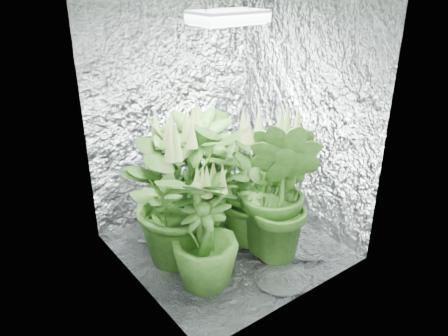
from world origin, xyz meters
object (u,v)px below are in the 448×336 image
object	(u,v)px
plant_b	(170,178)
plant_e	(254,182)
grow_lamp	(228,17)
plant_d	(204,234)
plant_f	(208,223)
plant_c	(224,182)
plant_g	(279,191)
plant_a	(181,196)
plant_h	(195,182)
circulation_fan	(253,193)

from	to	relation	value
plant_b	plant_e	world-z (taller)	plant_e
grow_lamp	plant_d	size ratio (longest dim) A/B	0.53
plant_f	plant_d	bearing A→B (deg)	-131.15
plant_e	plant_f	bearing A→B (deg)	-170.06
grow_lamp	plant_e	distance (m)	1.30
plant_c	plant_g	world-z (taller)	plant_g
plant_b	plant_c	distance (m)	0.50
plant_a	plant_b	size ratio (longest dim) A/B	1.04
plant_a	plant_f	distance (m)	0.29
plant_f	plant_h	distance (m)	0.41
plant_d	plant_g	xyz separation A→B (m)	(0.66, -0.04, 0.15)
plant_c	plant_b	bearing A→B (deg)	165.13
plant_a	plant_g	distance (m)	0.75
grow_lamp	plant_e	size ratio (longest dim) A/B	0.40
plant_b	plant_d	size ratio (longest dim) A/B	1.18
plant_a	plant_h	size ratio (longest dim) A/B	0.97
plant_h	plant_f	bearing A→B (deg)	-108.96
plant_c	plant_e	size ratio (longest dim) A/B	0.68
plant_b	plant_a	bearing A→B (deg)	-109.61
plant_f	plant_g	world-z (taller)	plant_g
plant_d	plant_f	size ratio (longest dim) A/B	1.08
plant_c	plant_f	world-z (taller)	plant_f
plant_c	plant_d	size ratio (longest dim) A/B	0.89
plant_b	plant_h	bearing A→B (deg)	-74.22
plant_e	plant_a	bearing A→B (deg)	168.63
plant_e	circulation_fan	distance (m)	0.64
grow_lamp	circulation_fan	xyz separation A→B (m)	(0.58, 0.36, -1.65)
plant_g	plant_h	world-z (taller)	plant_g
plant_c	plant_e	world-z (taller)	plant_e
plant_h	circulation_fan	xyz separation A→B (m)	(0.73, 0.13, -0.39)
plant_b	plant_h	xyz separation A→B (m)	(0.08, -0.27, 0.05)
plant_f	plant_b	bearing A→B (deg)	85.69
plant_d	plant_h	xyz separation A→B (m)	(0.27, 0.53, 0.12)
plant_h	plant_c	bearing A→B (deg)	19.87
plant_a	plant_d	size ratio (longest dim) A/B	1.23
plant_a	plant_g	bearing A→B (deg)	-34.55
plant_f	plant_g	xyz separation A→B (m)	(0.51, -0.21, 0.19)
plant_g	circulation_fan	world-z (taller)	plant_g
plant_b	plant_g	distance (m)	0.96
grow_lamp	plant_g	xyz separation A→B (m)	(0.23, -0.34, -1.24)
plant_d	plant_g	size ratio (longest dim) A/B	0.76
plant_h	circulation_fan	distance (m)	0.84
plant_d	plant_f	xyz separation A→B (m)	(0.15, 0.17, -0.04)
grow_lamp	plant_d	distance (m)	1.48
grow_lamp	plant_a	distance (m)	1.33
plant_c	plant_e	distance (m)	0.44
grow_lamp	plant_b	distance (m)	1.43
plant_a	plant_e	size ratio (longest dim) A/B	0.93
plant_d	circulation_fan	size ratio (longest dim) A/B	2.35
plant_c	circulation_fan	bearing A→B (deg)	-2.13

